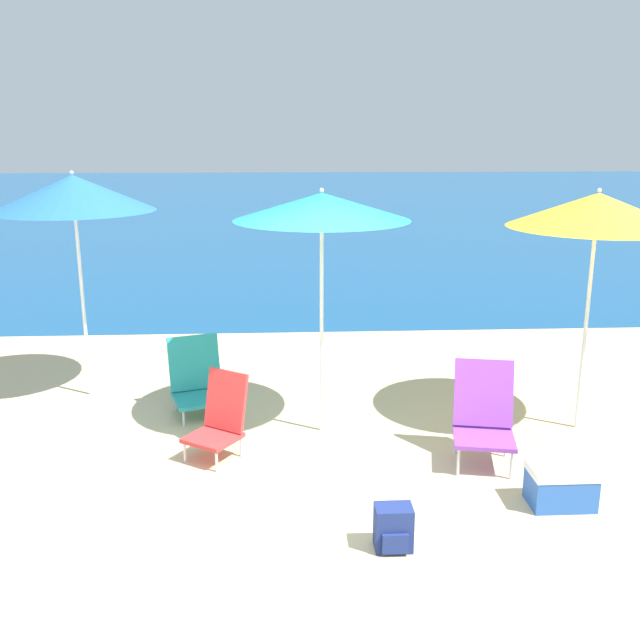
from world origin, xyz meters
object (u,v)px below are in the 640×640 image
(beach_umbrella_yellow, at_px, (597,211))
(beach_umbrella_teal, at_px, (322,207))
(backpack_navy, at_px, (393,528))
(cooler_box, at_px, (561,485))
(beach_chair_purple, at_px, (484,414))
(beach_chair_red, at_px, (220,417))
(beach_chair_teal, at_px, (197,380))
(beach_umbrella_blue, at_px, (73,193))

(beach_umbrella_yellow, height_order, beach_umbrella_teal, beach_umbrella_teal)
(backpack_navy, distance_m, cooler_box, 1.46)
(beach_umbrella_yellow, xyz_separation_m, beach_chair_purple, (-1.11, -0.64, -1.66))
(beach_umbrella_yellow, distance_m, beach_chair_red, 3.82)
(backpack_navy, bearing_deg, beach_chair_teal, 122.07)
(beach_umbrella_yellow, xyz_separation_m, beach_chair_red, (-3.38, -0.43, -1.73))
(beach_chair_red, distance_m, beach_chair_teal, 1.08)
(beach_chair_purple, distance_m, beach_chair_red, 2.28)
(beach_umbrella_yellow, height_order, beach_umbrella_blue, beach_umbrella_blue)
(beach_umbrella_teal, bearing_deg, beach_chair_purple, -27.13)
(backpack_navy, bearing_deg, beach_umbrella_teal, 100.66)
(beach_umbrella_teal, distance_m, cooler_box, 3.03)
(beach_umbrella_yellow, relative_size, beach_chair_purple, 2.68)
(beach_umbrella_teal, distance_m, beach_umbrella_blue, 2.69)
(beach_chair_red, bearing_deg, beach_umbrella_blue, 168.06)
(beach_chair_red, bearing_deg, beach_umbrella_teal, 61.71)
(beach_chair_teal, bearing_deg, beach_umbrella_teal, -42.42)
(backpack_navy, relative_size, cooler_box, 0.64)
(beach_chair_purple, xyz_separation_m, cooler_box, (0.39, -0.81, -0.26))
(cooler_box, bearing_deg, beach_chair_teal, 145.42)
(backpack_navy, bearing_deg, cooler_box, 20.83)
(beach_chair_teal, bearing_deg, backpack_navy, -76.27)
(beach_chair_purple, bearing_deg, backpack_navy, -115.10)
(beach_umbrella_yellow, relative_size, beach_umbrella_teal, 1.00)
(beach_umbrella_yellow, bearing_deg, beach_umbrella_teal, 178.69)
(beach_chair_purple, xyz_separation_m, beach_chair_teal, (-2.59, 1.24, -0.08))
(beach_chair_purple, relative_size, cooler_box, 1.74)
(beach_umbrella_yellow, distance_m, beach_umbrella_teal, 2.47)
(beach_umbrella_blue, bearing_deg, beach_chair_purple, -25.09)
(beach_umbrella_blue, height_order, beach_chair_red, beach_umbrella_blue)
(cooler_box, bearing_deg, beach_chair_red, 159.12)
(beach_umbrella_teal, xyz_separation_m, backpack_navy, (0.38, -2.02, -1.97))
(cooler_box, bearing_deg, beach_umbrella_yellow, 63.50)
(beach_umbrella_blue, distance_m, cooler_box, 5.33)
(beach_chair_red, xyz_separation_m, cooler_box, (2.66, -1.01, -0.19))
(beach_umbrella_teal, relative_size, beach_chair_red, 3.08)
(beach_umbrella_yellow, bearing_deg, beach_chair_purple, -150.05)
(beach_umbrella_blue, bearing_deg, beach_umbrella_teal, -23.93)
(beach_umbrella_yellow, distance_m, beach_chair_teal, 4.13)
(beach_chair_teal, distance_m, backpack_navy, 3.04)
(beach_chair_purple, height_order, cooler_box, beach_chair_purple)
(beach_umbrella_blue, height_order, cooler_box, beach_umbrella_blue)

